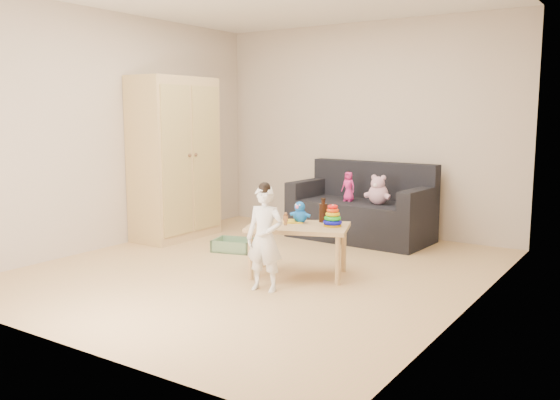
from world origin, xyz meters
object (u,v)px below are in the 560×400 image
Objects in this scene: sofa at (360,220)px; play_table at (298,250)px; wardrobe at (175,159)px; toddler at (265,240)px.

play_table is (0.22, -1.76, 0.01)m from sofa.
wardrobe is 2.18× the size of toddler.
sofa is at bearing 30.08° from wardrobe.
toddler is at bearing -29.19° from wardrobe.
sofa is 1.86× the size of toddler.
play_table is 1.03× the size of toddler.
wardrobe is 2.35m from play_table.
wardrobe is at bearing -146.59° from sofa.
wardrobe is 2.33m from sofa.
wardrobe reaches higher than sofa.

